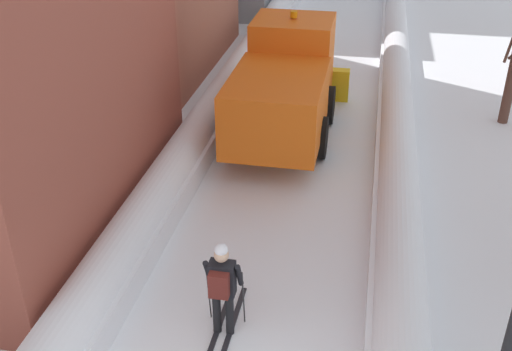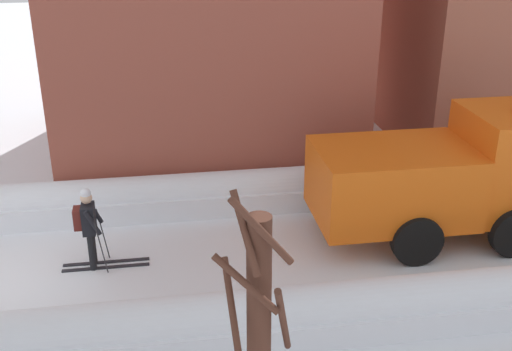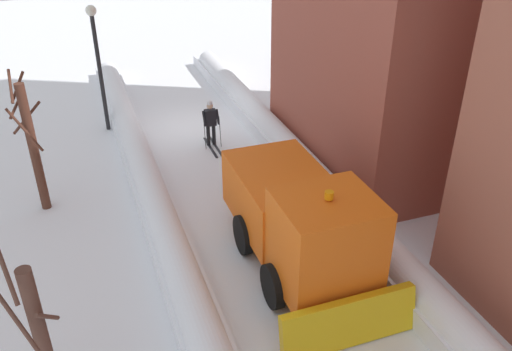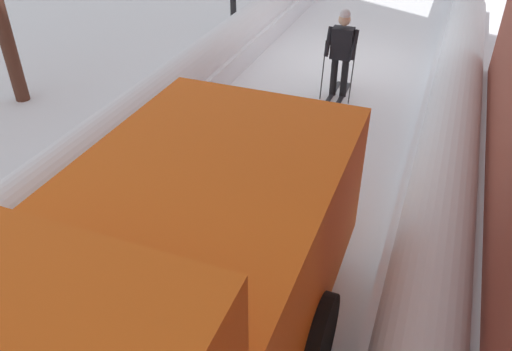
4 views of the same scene
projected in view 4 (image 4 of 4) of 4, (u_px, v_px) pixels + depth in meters
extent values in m
cube|color=orange|center=(209.00, 238.00, 4.94)|extent=(2.30, 3.40, 1.60)
cylinder|color=black|center=(313.00, 347.00, 4.92)|extent=(0.25, 1.10, 1.10)
cylinder|color=black|center=(109.00, 284.00, 5.61)|extent=(0.25, 1.10, 1.10)
cylinder|color=black|center=(344.00, 78.00, 10.55)|extent=(0.14, 0.14, 0.82)
cylinder|color=black|center=(334.00, 76.00, 10.62)|extent=(0.14, 0.14, 0.82)
cube|color=black|center=(342.00, 43.00, 10.18)|extent=(0.42, 0.26, 0.62)
cube|color=#591E19|center=(345.00, 38.00, 10.33)|extent=(0.32, 0.16, 0.44)
sphere|color=tan|center=(345.00, 20.00, 9.92)|extent=(0.24, 0.24, 0.24)
sphere|color=silver|center=(345.00, 14.00, 9.86)|extent=(0.22, 0.22, 0.22)
cylinder|color=black|center=(354.00, 45.00, 10.01)|extent=(0.09, 0.33, 0.56)
cylinder|color=black|center=(328.00, 42.00, 10.16)|extent=(0.09, 0.33, 0.56)
cube|color=black|center=(340.00, 100.00, 10.58)|extent=(0.09, 1.80, 0.03)
cube|color=black|center=(329.00, 99.00, 10.65)|extent=(0.09, 1.80, 0.03)
cylinder|color=#262628|center=(352.00, 75.00, 10.22)|extent=(0.02, 0.19, 1.19)
cylinder|color=#262628|center=(323.00, 70.00, 10.40)|extent=(0.02, 0.19, 1.19)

